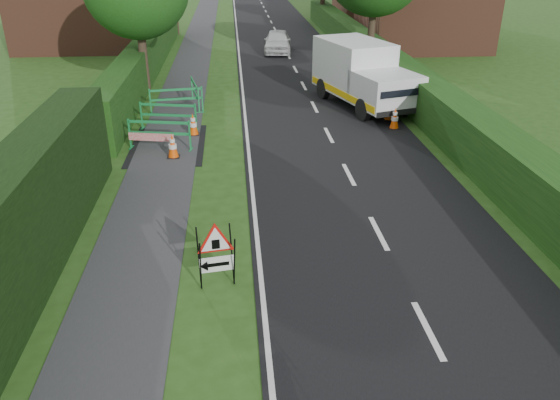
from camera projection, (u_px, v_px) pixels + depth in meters
ground at (293, 381)px, 8.54m from camera, size 120.00×120.00×0.00m
road_surface at (276, 31)px, 40.11m from camera, size 6.00×90.00×0.02m
footpath at (200, 32)px, 39.68m from camera, size 2.00×90.00×0.02m
hedge_west_far at (150, 72)px, 27.87m from camera, size 1.00×24.00×1.80m
hedge_east at (403, 99)px, 23.39m from camera, size 1.20×50.00×1.50m
triangle_sign at (214, 251)px, 10.45m from camera, size 0.94×0.94×1.21m
works_van at (362, 73)px, 21.91m from camera, size 3.60×5.81×2.49m
traffic_cone_0 at (395, 118)px, 19.56m from camera, size 0.38×0.38×0.79m
traffic_cone_1 at (389, 110)px, 20.50m from camera, size 0.38×0.38×0.79m
traffic_cone_2 at (382, 93)px, 22.69m from camera, size 0.38×0.38×0.79m
traffic_cone_3 at (173, 146)px, 16.99m from camera, size 0.38×0.38×0.79m
traffic_cone_4 at (193, 124)px, 18.94m from camera, size 0.38×0.38×0.79m
ped_barrier_0 at (159, 131)px, 17.55m from camera, size 2.09×0.74×1.00m
ped_barrier_1 at (168, 113)px, 19.33m from camera, size 2.09×0.77×1.00m
ped_barrier_2 at (176, 97)px, 21.25m from camera, size 2.09×0.60×1.00m
ped_barrier_3 at (195, 91)px, 22.08m from camera, size 0.73×2.09×1.00m
redwhite_plank at (153, 150)px, 17.74m from camera, size 1.47×0.36×0.25m
hatchback_car at (278, 41)px, 32.41m from camera, size 1.89×3.92×1.29m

